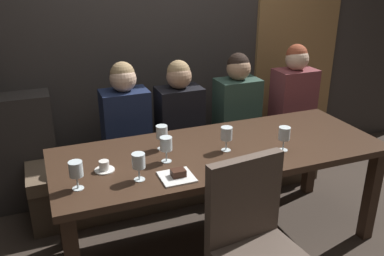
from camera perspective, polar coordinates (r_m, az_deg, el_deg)
ground at (r=3.14m, az=3.57°, el=-15.18°), size 9.00×9.00×0.00m
back_wall_tiled at (r=3.66m, az=-4.19°, el=15.78°), size 6.00×0.12×3.00m
arched_door at (r=4.22m, az=14.52°, el=14.16°), size 0.90×0.05×2.55m
dining_table at (r=2.79m, az=3.89°, el=-4.48°), size 2.20×0.84×0.74m
banquette_bench at (r=3.56m, az=-1.08°, el=-5.89°), size 2.50×0.44×0.45m
chair_near_side at (r=2.25m, az=8.60°, el=-14.88°), size 0.49×0.49×0.98m
diner_redhead at (r=3.22m, az=-9.19°, el=2.00°), size 0.36×0.24×0.76m
diner_bearded at (r=3.34m, az=-1.76°, el=2.79°), size 0.36×0.24×0.73m
diner_far_end at (r=3.53m, az=6.26°, el=3.89°), size 0.36×0.24×0.75m
diner_near_end at (r=3.78m, az=13.87°, el=4.93°), size 0.36×0.24×0.79m
wine_glass_near_left at (r=2.74m, az=12.61°, el=-0.82°), size 0.08×0.08×0.16m
wine_glass_far_left at (r=2.69m, az=4.78°, el=-0.84°), size 0.08×0.08×0.16m
wine_glass_end_left at (r=2.32m, az=-15.71°, el=-5.57°), size 0.08×0.08×0.16m
wine_glass_near_right at (r=2.34m, az=-7.38°, el=-4.60°), size 0.08×0.08×0.16m
wine_glass_center_back at (r=2.53m, az=-3.60°, el=-2.27°), size 0.08×0.08×0.16m
wine_glass_center_front at (r=2.71m, az=-4.18°, el=-0.71°), size 0.08×0.08×0.16m
espresso_cup at (r=2.51m, az=-12.00°, el=-5.24°), size 0.12×0.12×0.06m
dessert_plate at (r=2.39m, az=-2.04°, el=-6.55°), size 0.19×0.19×0.05m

